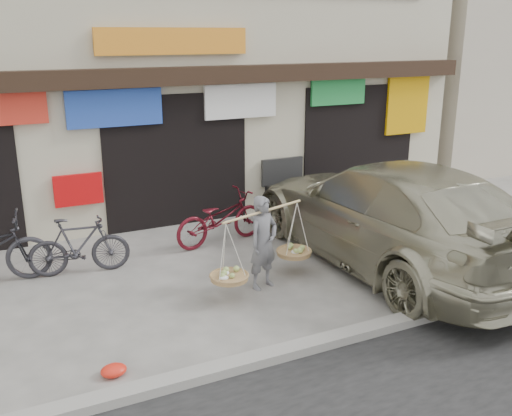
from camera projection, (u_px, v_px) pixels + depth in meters
name	position (u px, v px, depth m)	size (l,w,h in m)	color
ground	(251.00, 287.00, 9.00)	(70.00, 70.00, 0.00)	gray
kerb	(317.00, 343.00, 7.26)	(70.00, 0.25, 0.12)	gray
shophouse_block	(135.00, 51.00, 13.51)	(14.00, 6.32, 7.00)	beige
street_vendor	(263.00, 247.00, 8.83)	(1.91, 1.01, 1.49)	slate
bike_1	(79.00, 246.00, 9.39)	(0.46, 1.63, 0.98)	#2C2B30
bike_2	(221.00, 218.00, 10.77)	(0.66, 1.90, 1.00)	#530E18
suv	(388.00, 213.00, 9.77)	(2.58, 6.21, 1.79)	#A9A588
red_bag	(114.00, 370.00, 6.66)	(0.31, 0.25, 0.14)	red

